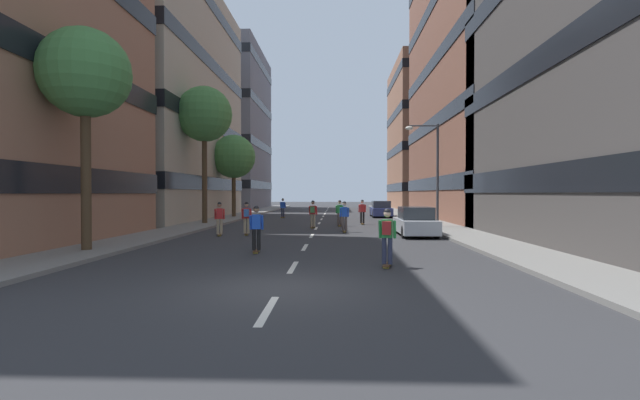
# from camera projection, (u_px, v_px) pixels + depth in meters

# --- Properties ---
(ground_plane) EXTENTS (157.82, 157.82, 0.00)m
(ground_plane) POSITION_uv_depth(u_px,v_px,m) (321.00, 220.00, 36.86)
(ground_plane) COLOR #333335
(sidewalk_left) EXTENTS (2.71, 72.34, 0.14)m
(sidewalk_left) POSITION_uv_depth(u_px,v_px,m) (233.00, 217.00, 40.45)
(sidewalk_left) COLOR gray
(sidewalk_left) RESTS_ON ground_plane
(sidewalk_right) EXTENTS (2.71, 72.34, 0.14)m
(sidewalk_right) POSITION_uv_depth(u_px,v_px,m) (412.00, 218.00, 39.84)
(sidewalk_right) COLOR gray
(sidewalk_right) RESTS_ON ground_plane
(lane_markings) EXTENTS (0.16, 62.20, 0.01)m
(lane_markings) POSITION_uv_depth(u_px,v_px,m) (322.00, 219.00, 38.56)
(lane_markings) COLOR silver
(lane_markings) RESTS_ON ground_plane
(building_left_mid) EXTENTS (15.18, 22.39, 20.38)m
(building_left_mid) POSITION_uv_depth(u_px,v_px,m) (128.00, 101.00, 39.11)
(building_left_mid) COLOR #B2A893
(building_left_mid) RESTS_ON ground_plane
(building_left_far) EXTENTS (15.18, 17.74, 22.48)m
(building_left_far) POSITION_uv_depth(u_px,v_px,m) (210.00, 130.00, 64.35)
(building_left_far) COLOR slate
(building_left_far) RESTS_ON ground_plane
(building_right_mid) EXTENTS (15.18, 23.88, 35.41)m
(building_right_mid) POSITION_uv_depth(u_px,v_px,m) (522.00, 8.00, 37.71)
(building_right_mid) COLOR brown
(building_right_mid) RESTS_ON ground_plane
(building_right_far) EXTENTS (15.18, 16.91, 20.26)m
(building_right_far) POSITION_uv_depth(u_px,v_px,m) (448.00, 136.00, 63.09)
(building_right_far) COLOR #9E6B51
(building_right_far) RESTS_ON ground_plane
(parked_car_near) EXTENTS (1.82, 4.40, 1.52)m
(parked_car_near) POSITION_uv_depth(u_px,v_px,m) (415.00, 222.00, 23.58)
(parked_car_near) COLOR #B2B7BF
(parked_car_near) RESTS_ON ground_plane
(parked_car_mid) EXTENTS (1.82, 4.40, 1.52)m
(parked_car_mid) POSITION_uv_depth(u_px,v_px,m) (381.00, 210.00, 42.02)
(parked_car_mid) COLOR navy
(parked_car_mid) RESTS_ON ground_plane
(street_tree_near) EXTENTS (3.29, 3.29, 8.22)m
(street_tree_near) POSITION_uv_depth(u_px,v_px,m) (85.00, 75.00, 16.62)
(street_tree_near) COLOR #4C3823
(street_tree_near) RESTS_ON sidewalk_left
(street_tree_mid) EXTENTS (3.87, 3.87, 9.61)m
(street_tree_mid) POSITION_uv_depth(u_px,v_px,m) (204.00, 115.00, 31.56)
(street_tree_mid) COLOR #4C3823
(street_tree_mid) RESTS_ON sidewalk_left
(street_tree_far) EXTENTS (3.91, 3.91, 7.37)m
(street_tree_far) POSITION_uv_depth(u_px,v_px,m) (234.00, 157.00, 40.52)
(street_tree_far) COLOR #4C3823
(street_tree_far) RESTS_ON sidewalk_left
(streetlamp_right) EXTENTS (2.13, 0.30, 6.50)m
(streetlamp_right) POSITION_uv_depth(u_px,v_px,m) (432.00, 163.00, 28.57)
(streetlamp_right) COLOR #3F3F44
(streetlamp_right) RESTS_ON sidewalk_right
(skater_0) EXTENTS (0.55, 0.91, 1.78)m
(skater_0) POSITION_uv_depth(u_px,v_px,m) (256.00, 227.00, 16.86)
(skater_0) COLOR brown
(skater_0) RESTS_ON ground_plane
(skater_1) EXTENTS (0.54, 0.90, 1.78)m
(skater_1) POSITION_uv_depth(u_px,v_px,m) (362.00, 211.00, 32.18)
(skater_1) COLOR brown
(skater_1) RESTS_ON ground_plane
(skater_2) EXTENTS (0.54, 0.91, 1.78)m
(skater_2) POSITION_uv_depth(u_px,v_px,m) (340.00, 212.00, 30.36)
(skater_2) COLOR brown
(skater_2) RESTS_ON ground_plane
(skater_3) EXTENTS (0.57, 0.92, 1.78)m
(skater_3) POSITION_uv_depth(u_px,v_px,m) (387.00, 234.00, 13.57)
(skater_3) COLOR brown
(skater_3) RESTS_ON ground_plane
(skater_4) EXTENTS (0.53, 0.90, 1.78)m
(skater_4) POSITION_uv_depth(u_px,v_px,m) (344.00, 215.00, 25.78)
(skater_4) COLOR brown
(skater_4) RESTS_ON ground_plane
(skater_5) EXTENTS (0.56, 0.92, 1.78)m
(skater_5) POSITION_uv_depth(u_px,v_px,m) (283.00, 207.00, 40.75)
(skater_5) COLOR brown
(skater_5) RESTS_ON ground_plane
(skater_6) EXTENTS (0.56, 0.92, 1.78)m
(skater_6) POSITION_uv_depth(u_px,v_px,m) (313.00, 212.00, 28.67)
(skater_6) COLOR brown
(skater_6) RESTS_ON ground_plane
(skater_7) EXTENTS (0.57, 0.92, 1.78)m
(skater_7) POSITION_uv_depth(u_px,v_px,m) (220.00, 217.00, 23.56)
(skater_7) COLOR brown
(skater_7) RESTS_ON ground_plane
(skater_8) EXTENTS (0.56, 0.92, 1.78)m
(skater_8) POSITION_uv_depth(u_px,v_px,m) (246.00, 216.00, 23.94)
(skater_8) COLOR brown
(skater_8) RESTS_ON ground_plane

